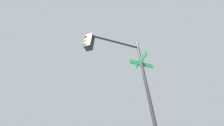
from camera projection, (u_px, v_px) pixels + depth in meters
name	position (u px, v px, depth m)	size (l,w,h in m)	color
traffic_signal_near	(119.00, 65.00, 4.60)	(2.60, 1.92, 5.99)	black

